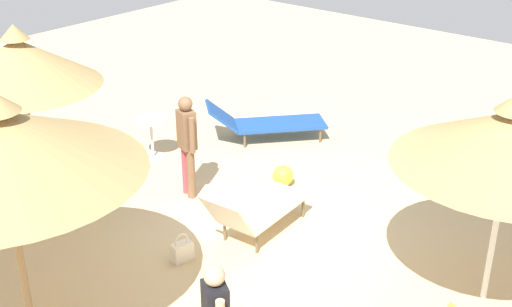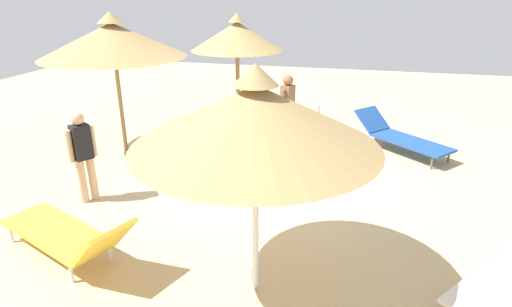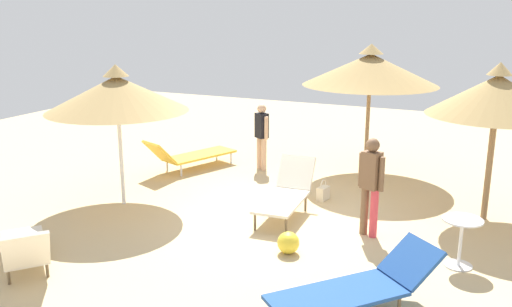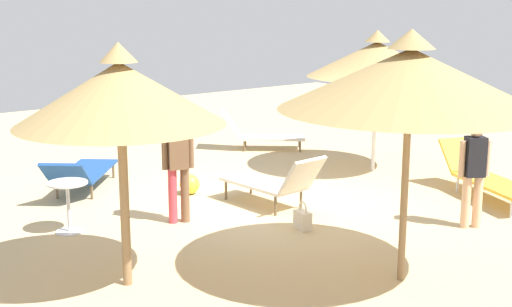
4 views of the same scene
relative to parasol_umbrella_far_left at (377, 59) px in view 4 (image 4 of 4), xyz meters
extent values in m
cube|color=tan|center=(2.93, 0.64, -2.19)|extent=(24.00, 24.00, 0.10)
cylinder|color=white|center=(0.00, 0.00, -1.04)|extent=(0.07, 0.07, 2.19)
cone|color=tan|center=(0.00, 0.00, 0.00)|extent=(2.62, 2.62, 0.65)
cone|color=tan|center=(0.00, 0.00, 0.42)|extent=(0.47, 0.47, 0.22)
cylinder|color=olive|center=(3.75, 3.91, -0.99)|extent=(0.09, 0.09, 2.30)
cone|color=tan|center=(3.75, 3.91, 0.23)|extent=(2.96, 2.96, 0.68)
cone|color=tan|center=(3.75, 3.91, 0.67)|extent=(0.53, 0.53, 0.22)
cylinder|color=olive|center=(6.36, 2.06, -1.04)|extent=(0.11, 0.11, 2.21)
cone|color=tan|center=(6.36, 2.06, 0.09)|extent=(2.33, 2.33, 0.70)
cone|color=tan|center=(6.36, 2.06, 0.54)|extent=(0.42, 0.42, 0.22)
cube|color=silver|center=(3.09, 0.47, -1.80)|extent=(0.76, 1.45, 0.05)
cylinder|color=brown|center=(3.41, -0.10, -1.98)|extent=(0.04, 0.04, 0.32)
cylinder|color=brown|center=(2.86, -0.14, -1.98)|extent=(0.04, 0.04, 0.32)
cylinder|color=brown|center=(3.33, 1.08, -1.98)|extent=(0.04, 0.04, 0.32)
cylinder|color=brown|center=(2.77, 1.04, -1.98)|extent=(0.04, 0.04, 0.32)
cube|color=silver|center=(3.03, 1.35, -1.50)|extent=(0.69, 0.45, 0.57)
cube|color=#1E478C|center=(4.90, -2.20, -1.84)|extent=(1.63, 1.73, 0.05)
cylinder|color=brown|center=(4.65, -2.93, -2.00)|extent=(0.04, 0.04, 0.27)
cylinder|color=brown|center=(4.21, -2.55, -2.00)|extent=(0.04, 0.04, 0.27)
cylinder|color=brown|center=(5.59, -1.86, -2.00)|extent=(0.04, 0.04, 0.27)
cylinder|color=brown|center=(5.15, -1.48, -2.00)|extent=(0.04, 0.04, 0.27)
cube|color=#1E478C|center=(5.62, -1.38, -1.61)|extent=(0.87, 0.86, 0.45)
cube|color=silver|center=(0.30, -2.69, -1.88)|extent=(1.48, 1.37, 0.05)
cylinder|color=brown|center=(-0.32, -2.50, -2.02)|extent=(0.04, 0.04, 0.24)
cylinder|color=brown|center=(0.00, -2.12, -2.02)|extent=(0.04, 0.04, 0.24)
cylinder|color=brown|center=(0.61, -3.27, -2.02)|extent=(0.04, 0.04, 0.24)
cylinder|color=brown|center=(0.92, -2.89, -2.02)|extent=(0.04, 0.04, 0.24)
cube|color=silver|center=(1.01, -3.28, -1.56)|extent=(0.73, 0.75, 0.62)
cube|color=gold|center=(0.07, 2.78, -1.84)|extent=(1.26, 1.89, 0.05)
cylinder|color=silver|center=(0.60, 3.37, -2.00)|extent=(0.04, 0.04, 0.28)
cylinder|color=silver|center=(-0.46, 2.19, -2.00)|extent=(0.04, 0.04, 0.28)
cylinder|color=silver|center=(0.05, 1.99, -2.00)|extent=(0.04, 0.04, 0.28)
cube|color=gold|center=(-0.35, 1.74, -1.57)|extent=(0.79, 0.70, 0.52)
cylinder|color=#D83F4C|center=(4.74, 0.42, -1.73)|extent=(0.13, 0.13, 0.82)
cylinder|color=brown|center=(4.57, 0.48, -1.73)|extent=(0.13, 0.13, 0.82)
cube|color=brown|center=(4.65, 0.45, -1.02)|extent=(0.34, 0.30, 0.61)
sphere|color=brown|center=(4.65, 0.45, -0.60)|extent=(0.22, 0.22, 0.22)
cylinder|color=brown|center=(4.83, 0.38, -1.04)|extent=(0.09, 0.09, 0.56)
cylinder|color=brown|center=(4.47, 0.52, -1.04)|extent=(0.09, 0.09, 0.56)
cylinder|color=tan|center=(1.53, 3.20, -1.76)|extent=(0.13, 0.13, 0.76)
cylinder|color=tan|center=(1.39, 3.30, -1.76)|extent=(0.13, 0.13, 0.76)
cube|color=black|center=(1.46, 3.25, -1.09)|extent=(0.35, 0.33, 0.57)
sphere|color=tan|center=(1.46, 3.25, -0.70)|extent=(0.21, 0.21, 0.21)
cylinder|color=tan|center=(1.62, 3.15, -1.12)|extent=(0.09, 0.09, 0.53)
cylinder|color=tan|center=(1.30, 3.35, -1.12)|extent=(0.09, 0.09, 0.53)
cube|color=beige|center=(3.43, 1.81, -2.01)|extent=(0.21, 0.31, 0.26)
torus|color=beige|center=(3.43, 1.81, -1.83)|extent=(0.07, 0.21, 0.21)
cylinder|color=silver|center=(6.13, -0.12, -1.42)|extent=(0.57, 0.57, 0.02)
cylinder|color=silver|center=(6.13, -0.12, -1.79)|extent=(0.05, 0.05, 0.71)
cylinder|color=silver|center=(6.13, -0.12, -2.13)|extent=(0.40, 0.40, 0.02)
sphere|color=yellow|center=(3.70, -0.75, -1.97)|extent=(0.34, 0.34, 0.34)
camera|label=1|loc=(-2.13, 6.97, 2.99)|focal=46.93mm
camera|label=2|loc=(-3.93, -0.98, 1.21)|focal=29.10mm
camera|label=3|loc=(6.50, -8.00, 1.49)|focal=38.40mm
camera|label=4|loc=(9.90, 9.00, 1.10)|focal=49.36mm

